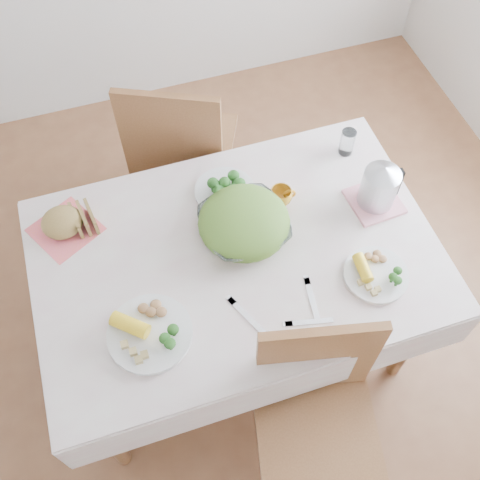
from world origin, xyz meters
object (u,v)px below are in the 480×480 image
object	(u,v)px
dining_table	(237,301)
yellow_mug	(281,196)
salad_bowl	(244,226)
dinner_plate_right	(376,275)
electric_kettle	(380,183)
chair_far	(185,151)
chair_near	(317,437)
dinner_plate_left	(150,334)

from	to	relation	value
dining_table	yellow_mug	size ratio (longest dim) A/B	15.58
salad_bowl	yellow_mug	size ratio (longest dim) A/B	3.62
dinner_plate_right	electric_kettle	world-z (taller)	electric_kettle
chair_far	salad_bowl	bearing A→B (deg)	119.73
chair_near	dinner_plate_right	xyz separation A→B (m)	(0.36, 0.41, 0.31)
chair_far	salad_bowl	world-z (taller)	chair_far
dining_table	salad_bowl	bearing A→B (deg)	56.09
dining_table	salad_bowl	xyz separation A→B (m)	(0.06, 0.09, 0.43)
chair_near	salad_bowl	world-z (taller)	chair_near
chair_near	yellow_mug	bearing A→B (deg)	92.68
chair_far	dining_table	bearing A→B (deg)	115.18
dining_table	chair_far	world-z (taller)	chair_far
dining_table	chair_near	distance (m)	0.67
dinner_plate_left	chair_far	bearing A→B (deg)	70.03
salad_bowl	dinner_plate_right	bearing A→B (deg)	-40.17
chair_far	dinner_plate_left	distance (m)	1.14
yellow_mug	electric_kettle	world-z (taller)	electric_kettle
chair_far	chair_near	bearing A→B (deg)	118.74
chair_near	chair_far	xyz separation A→B (m)	(-0.10, 1.47, 0.00)
chair_near	yellow_mug	xyz separation A→B (m)	(0.14, 0.83, 0.33)
dining_table	dinner_plate_left	bearing A→B (deg)	-150.20
salad_bowl	electric_kettle	world-z (taller)	electric_kettle
chair_far	electric_kettle	world-z (taller)	electric_kettle
chair_near	dinner_plate_left	distance (m)	0.71
chair_near	dinner_plate_left	xyz separation A→B (m)	(-0.47, 0.44, 0.31)
chair_near	yellow_mug	size ratio (longest dim) A/B	10.72
chair_far	salad_bowl	distance (m)	0.81
dinner_plate_right	electric_kettle	distance (m)	0.35
dining_table	salad_bowl	size ratio (longest dim) A/B	4.30
salad_bowl	dinner_plate_left	bearing A→B (deg)	-145.25
salad_bowl	electric_kettle	bearing A→B (deg)	-2.88
salad_bowl	dinner_plate_right	distance (m)	0.52
electric_kettle	dinner_plate_left	bearing A→B (deg)	-154.03
dinner_plate_left	electric_kettle	distance (m)	1.01
dinner_plate_right	chair_far	bearing A→B (deg)	113.18
dinner_plate_left	yellow_mug	bearing A→B (deg)	32.57
salad_bowl	yellow_mug	world-z (taller)	salad_bowl
dining_table	yellow_mug	xyz separation A→B (m)	(0.24, 0.18, 0.42)
salad_bowl	yellow_mug	xyz separation A→B (m)	(0.18, 0.09, -0.00)
salad_bowl	electric_kettle	xyz separation A→B (m)	(0.53, -0.03, 0.08)
yellow_mug	electric_kettle	distance (m)	0.38
salad_bowl	dinner_plate_left	size ratio (longest dim) A/B	1.11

